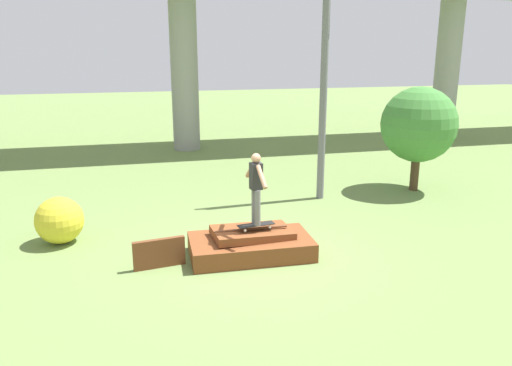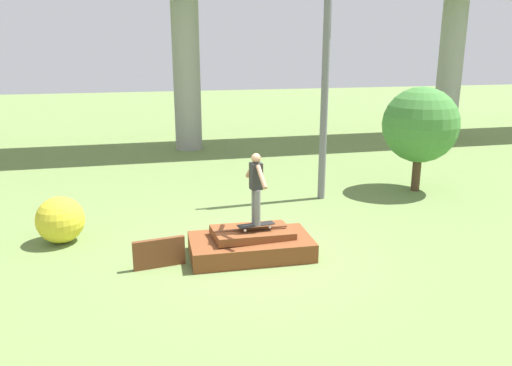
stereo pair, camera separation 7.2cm
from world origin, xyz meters
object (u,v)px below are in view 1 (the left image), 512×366
object	(u,v)px
utility_pole	(324,84)
bush_yellow_flowering	(59,220)
skateboard	(256,225)
tree_behind_left	(419,125)
skater	(256,185)

from	to	relation	value
utility_pole	bush_yellow_flowering	size ratio (longest dim) A/B	5.93
skateboard	bush_yellow_flowering	world-z (taller)	bush_yellow_flowering
utility_pole	tree_behind_left	bearing A→B (deg)	1.45
skateboard	bush_yellow_flowering	xyz separation A→B (m)	(-3.97, 1.75, -0.16)
utility_pole	bush_yellow_flowering	bearing A→B (deg)	-165.26
skater	utility_pole	distance (m)	4.77
skater	bush_yellow_flowering	world-z (taller)	skater
skateboard	bush_yellow_flowering	distance (m)	4.34
skateboard	skater	distance (m)	0.85
tree_behind_left	bush_yellow_flowering	xyz separation A→B (m)	(-9.75, -1.85, -1.45)
skateboard	skater	world-z (taller)	skater
skater	bush_yellow_flowering	bearing A→B (deg)	156.19
skateboard	utility_pole	bearing A→B (deg)	51.91
skater	tree_behind_left	world-z (taller)	tree_behind_left
utility_pole	bush_yellow_flowering	world-z (taller)	utility_pole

